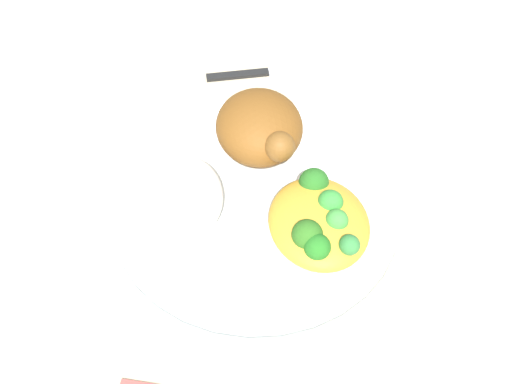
# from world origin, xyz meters

# --- Properties ---
(ground_plane) EXTENTS (2.00, 2.00, 0.00)m
(ground_plane) POSITION_xyz_m (0.00, 0.00, 0.00)
(ground_plane) COLOR #C7B491
(plate) EXTENTS (0.30, 0.30, 0.02)m
(plate) POSITION_xyz_m (0.00, 0.00, 0.01)
(plate) COLOR white
(plate) RESTS_ON ground_plane
(roasted_chicken) EXTENTS (0.11, 0.09, 0.06)m
(roasted_chicken) POSITION_xyz_m (-0.07, 0.01, 0.05)
(roasted_chicken) COLOR brown
(roasted_chicken) RESTS_ON plate
(rice_pile) EXTENTS (0.10, 0.07, 0.03)m
(rice_pile) POSITION_xyz_m (0.00, -0.07, 0.04)
(rice_pile) COLOR white
(rice_pile) RESTS_ON plate
(mac_cheese_with_broccoli) EXTENTS (0.11, 0.09, 0.04)m
(mac_cheese_with_broccoli) POSITION_xyz_m (0.05, 0.05, 0.04)
(mac_cheese_with_broccoli) COLOR gold
(mac_cheese_with_broccoli) RESTS_ON plate
(fork) EXTENTS (0.02, 0.14, 0.01)m
(fork) POSITION_xyz_m (-0.20, 0.04, 0.00)
(fork) COLOR #B2B2B7
(fork) RESTS_ON ground_plane
(knife) EXTENTS (0.02, 0.19, 0.01)m
(knife) POSITION_xyz_m (-0.21, 0.05, 0.00)
(knife) COLOR black
(knife) RESTS_ON ground_plane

